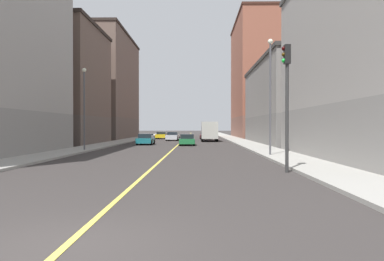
{
  "coord_description": "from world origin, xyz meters",
  "views": [
    {
      "loc": [
        2.38,
        -6.76,
        2.15
      ],
      "look_at": [
        1.5,
        47.3,
        1.61
      ],
      "focal_mm": 35.56,
      "sensor_mm": 36.0,
      "label": 1
    }
  ],
  "objects_px": {
    "building_right_midblock": "(51,85)",
    "car_maroon": "(205,136)",
    "building_left_mid": "(302,103)",
    "building_right_distant": "(97,87)",
    "building_left_far": "(265,79)",
    "street_lamp_right_near": "(84,100)",
    "car_yellow": "(162,135)",
    "car_green": "(187,140)",
    "street_lamp_left_near": "(270,86)",
    "car_teal": "(146,139)",
    "car_silver": "(173,136)",
    "box_truck": "(209,131)",
    "traffic_light_left_near": "(287,90)"
  },
  "relations": [
    {
      "from": "building_right_midblock",
      "to": "car_maroon",
      "type": "xyz_separation_m",
      "value": [
        19.35,
        18.66,
        -6.65
      ]
    },
    {
      "from": "building_left_mid",
      "to": "building_right_distant",
      "type": "distance_m",
      "value": 36.81
    },
    {
      "from": "building_left_far",
      "to": "street_lamp_right_near",
      "type": "relative_size",
      "value": 3.29
    },
    {
      "from": "car_yellow",
      "to": "building_right_distant",
      "type": "bearing_deg",
      "value": 179.7
    },
    {
      "from": "building_left_mid",
      "to": "car_green",
      "type": "relative_size",
      "value": 5.37
    },
    {
      "from": "building_left_mid",
      "to": "building_left_far",
      "type": "xyz_separation_m",
      "value": [
        0.0,
        27.31,
        6.49
      ]
    },
    {
      "from": "street_lamp_left_near",
      "to": "car_teal",
      "type": "xyz_separation_m",
      "value": [
        -11.45,
        18.13,
        -4.43
      ]
    },
    {
      "from": "building_right_midblock",
      "to": "car_silver",
      "type": "height_order",
      "value": "building_right_midblock"
    },
    {
      "from": "building_left_far",
      "to": "car_green",
      "type": "relative_size",
      "value": 5.15
    },
    {
      "from": "car_silver",
      "to": "car_teal",
      "type": "height_order",
      "value": "car_silver"
    },
    {
      "from": "street_lamp_right_near",
      "to": "box_truck",
      "type": "bearing_deg",
      "value": 63.7
    },
    {
      "from": "car_silver",
      "to": "car_teal",
      "type": "distance_m",
      "value": 13.62
    },
    {
      "from": "traffic_light_left_near",
      "to": "street_lamp_left_near",
      "type": "bearing_deg",
      "value": 83.84
    },
    {
      "from": "building_left_far",
      "to": "car_silver",
      "type": "relative_size",
      "value": 5.32
    },
    {
      "from": "street_lamp_left_near",
      "to": "box_truck",
      "type": "distance_m",
      "value": 29.4
    },
    {
      "from": "street_lamp_left_near",
      "to": "car_maroon",
      "type": "xyz_separation_m",
      "value": [
        -3.91,
        37.87,
        -4.46
      ]
    },
    {
      "from": "car_maroon",
      "to": "box_truck",
      "type": "relative_size",
      "value": 0.57
    },
    {
      "from": "building_left_mid",
      "to": "street_lamp_right_near",
      "type": "bearing_deg",
      "value": -145.48
    },
    {
      "from": "traffic_light_left_near",
      "to": "building_left_far",
      "type": "bearing_deg",
      "value": 81.04
    },
    {
      "from": "building_right_midblock",
      "to": "car_green",
      "type": "distance_m",
      "value": 18.24
    },
    {
      "from": "building_left_far",
      "to": "traffic_light_left_near",
      "type": "bearing_deg",
      "value": -98.96
    },
    {
      "from": "car_yellow",
      "to": "car_silver",
      "type": "bearing_deg",
      "value": -73.77
    },
    {
      "from": "building_left_mid",
      "to": "car_silver",
      "type": "relative_size",
      "value": 5.54
    },
    {
      "from": "building_left_far",
      "to": "building_right_midblock",
      "type": "xyz_separation_m",
      "value": [
        -31.44,
        -29.69,
        -4.44
      ]
    },
    {
      "from": "building_right_distant",
      "to": "street_lamp_right_near",
      "type": "bearing_deg",
      "value": -76.75
    },
    {
      "from": "building_left_far",
      "to": "box_truck",
      "type": "xyz_separation_m",
      "value": [
        -11.71,
        -19.94,
        -10.17
      ]
    },
    {
      "from": "building_left_mid",
      "to": "street_lamp_left_near",
      "type": "xyz_separation_m",
      "value": [
        -8.18,
        -21.6,
        -0.14
      ]
    },
    {
      "from": "box_truck",
      "to": "building_left_mid",
      "type": "bearing_deg",
      "value": -32.2
    },
    {
      "from": "building_right_distant",
      "to": "traffic_light_left_near",
      "type": "distance_m",
      "value": 54.75
    },
    {
      "from": "car_green",
      "to": "car_yellow",
      "type": "relative_size",
      "value": 1.03
    },
    {
      "from": "building_left_mid",
      "to": "street_lamp_right_near",
      "type": "xyz_separation_m",
      "value": [
        -23.26,
        -15.99,
        -0.75
      ]
    },
    {
      "from": "street_lamp_left_near",
      "to": "car_yellow",
      "type": "xyz_separation_m",
      "value": [
        -11.65,
        40.27,
        -4.45
      ]
    },
    {
      "from": "building_right_distant",
      "to": "traffic_light_left_near",
      "type": "bearing_deg",
      "value": -65.91
    },
    {
      "from": "building_right_midblock",
      "to": "street_lamp_right_near",
      "type": "bearing_deg",
      "value": -59.01
    },
    {
      "from": "building_left_mid",
      "to": "building_right_midblock",
      "type": "height_order",
      "value": "building_right_midblock"
    },
    {
      "from": "street_lamp_right_near",
      "to": "car_yellow",
      "type": "relative_size",
      "value": 1.62
    },
    {
      "from": "building_left_mid",
      "to": "traffic_light_left_near",
      "type": "distance_m",
      "value": 32.38
    },
    {
      "from": "building_left_far",
      "to": "car_maroon",
      "type": "height_order",
      "value": "building_left_far"
    },
    {
      "from": "building_left_far",
      "to": "car_teal",
      "type": "height_order",
      "value": "building_left_far"
    },
    {
      "from": "building_left_far",
      "to": "car_silver",
      "type": "xyz_separation_m",
      "value": [
        -17.29,
        -17.36,
        -11.06
      ]
    },
    {
      "from": "building_right_distant",
      "to": "box_truck",
      "type": "bearing_deg",
      "value": -29.93
    },
    {
      "from": "box_truck",
      "to": "car_yellow",
      "type": "bearing_deg",
      "value": 125.7
    },
    {
      "from": "street_lamp_right_near",
      "to": "car_teal",
      "type": "xyz_separation_m",
      "value": [
        3.63,
        12.53,
        -3.82
      ]
    },
    {
      "from": "building_right_distant",
      "to": "car_green",
      "type": "distance_m",
      "value": 30.21
    },
    {
      "from": "building_left_far",
      "to": "box_truck",
      "type": "height_order",
      "value": "building_left_far"
    },
    {
      "from": "building_left_far",
      "to": "car_maroon",
      "type": "bearing_deg",
      "value": -137.6
    },
    {
      "from": "traffic_light_left_near",
      "to": "building_right_midblock",
      "type": "bearing_deg",
      "value": 127.84
    },
    {
      "from": "building_left_mid",
      "to": "car_green",
      "type": "distance_m",
      "value": 16.08
    },
    {
      "from": "traffic_light_left_near",
      "to": "street_lamp_right_near",
      "type": "height_order",
      "value": "street_lamp_right_near"
    },
    {
      "from": "building_right_midblock",
      "to": "car_teal",
      "type": "height_order",
      "value": "building_right_midblock"
    }
  ]
}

